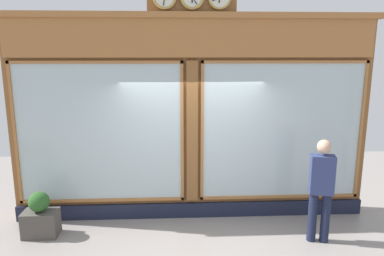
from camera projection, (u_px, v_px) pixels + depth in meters
shop_facade at (192, 118)px, 6.49m from camera, size 6.49×0.42×4.17m
pedestrian at (321, 187)px, 5.69m from camera, size 0.40×0.29×1.69m
planter_box at (41, 223)px, 6.01m from camera, size 0.56×0.36×0.43m
planter_shrub at (39, 202)px, 5.93m from camera, size 0.34×0.34×0.34m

